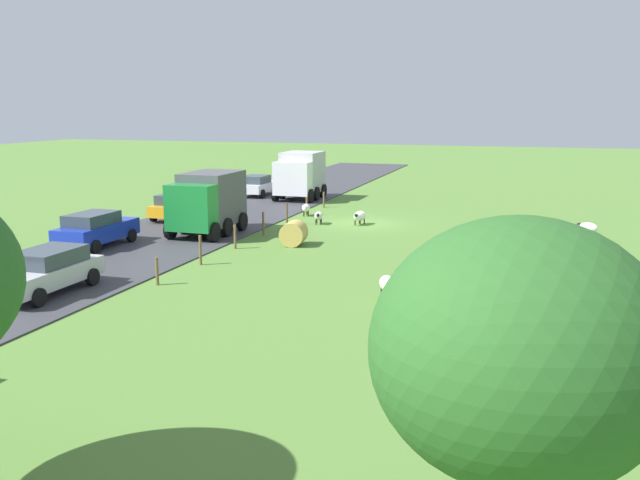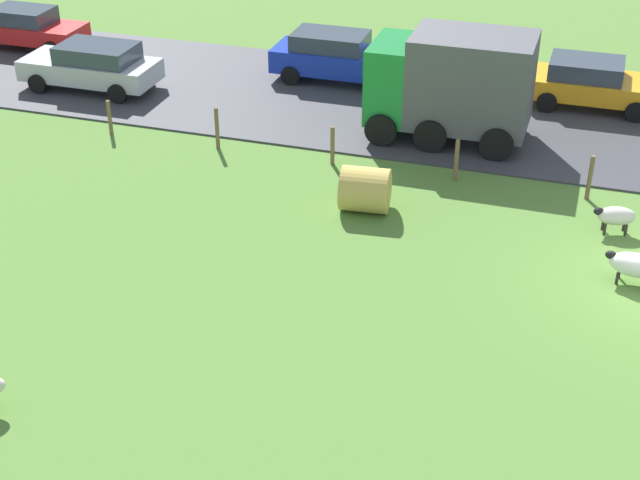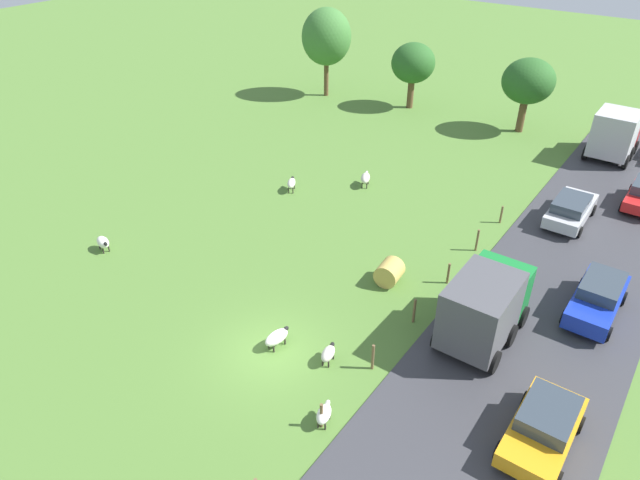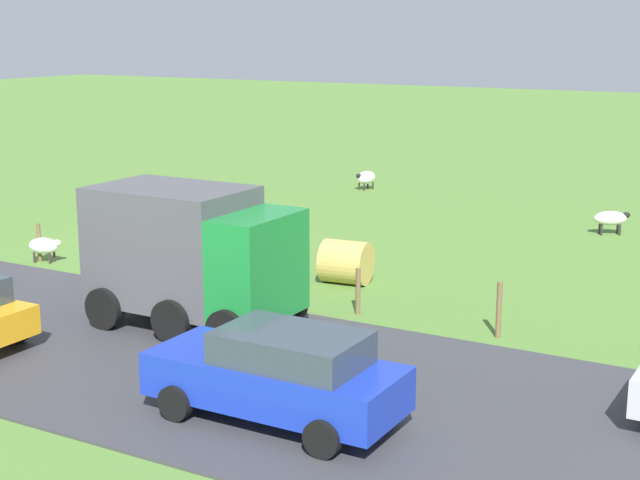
{
  "view_description": "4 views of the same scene",
  "coord_description": "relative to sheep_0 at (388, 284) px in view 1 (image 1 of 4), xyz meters",
  "views": [
    {
      "loc": [
        -9.57,
        38.28,
        6.7
      ],
      "look_at": [
        -0.4,
        9.26,
        0.77
      ],
      "focal_mm": 39.05,
      "sensor_mm": 36.0,
      "label": 1
    },
    {
      "loc": [
        -18.77,
        1.91,
        11.4
      ],
      "look_at": [
        -1.14,
        7.51,
        0.55
      ],
      "focal_mm": 51.55,
      "sensor_mm": 36.0,
      "label": 2
    },
    {
      "loc": [
        11.91,
        -13.0,
        16.83
      ],
      "look_at": [
        -2.72,
        7.4,
        0.7
      ],
      "focal_mm": 31.91,
      "sensor_mm": 36.0,
      "label": 3
    },
    {
      "loc": [
        23.51,
        18.87,
        6.81
      ],
      "look_at": [
        0.29,
        5.6,
        0.77
      ],
      "focal_mm": 53.23,
      "sensor_mm": 36.0,
      "label": 4
    }
  ],
  "objects": [
    {
      "name": "fence_post_5",
      "position": [
        8.73,
        -2.92,
        0.07
      ],
      "size": [
        0.12,
        0.12,
        1.28
      ],
      "primitive_type": "cylinder",
      "color": "brown",
      "rests_on": "ground_plane"
    },
    {
      "name": "tree_0",
      "position": [
        -4.68,
        14.78,
        3.19
      ],
      "size": [
        3.61,
        3.61,
        5.43
      ],
      "color": "brown",
      "rests_on": "ground_plane"
    },
    {
      "name": "ground_plane",
      "position": [
        4.76,
        -15.22,
        -0.57
      ],
      "size": [
        160.0,
        160.0,
        0.0
      ],
      "primitive_type": "plane",
      "color": "#517A33"
    },
    {
      "name": "truck_0",
      "position": [
        11.53,
        -9.28,
        1.21
      ],
      "size": [
        2.7,
        4.7,
        3.19
      ],
      "color": "#197F33",
      "rests_on": "road_strip"
    },
    {
      "name": "sheep_0",
      "position": [
        0.0,
        0.0,
        0.0
      ],
      "size": [
        0.99,
        1.33,
        0.85
      ],
      "color": "beige",
      "rests_on": "ground_plane"
    },
    {
      "name": "fence_post_0",
      "position": [
        8.73,
        -20.61,
        -0.05
      ],
      "size": [
        0.12,
        0.12,
        1.04
      ],
      "primitive_type": "cylinder",
      "color": "brown",
      "rests_on": "ground_plane"
    },
    {
      "name": "fence_post_4",
      "position": [
        8.73,
        -6.46,
        0.0
      ],
      "size": [
        0.12,
        0.12,
        1.14
      ],
      "primitive_type": "cylinder",
      "color": "brown",
      "rests_on": "ground_plane"
    },
    {
      "name": "sheep_5",
      "position": [
        4.79,
        -14.77,
        -0.07
      ],
      "size": [
        0.71,
        1.32,
        0.78
      ],
      "color": "white",
      "rests_on": "ground_plane"
    },
    {
      "name": "sheep_2",
      "position": [
        -7.33,
        -14.45,
        -0.06
      ],
      "size": [
        1.15,
        0.8,
        0.79
      ],
      "color": "white",
      "rests_on": "ground_plane"
    },
    {
      "name": "road_strip",
      "position": [
        13.45,
        -15.22,
        -0.54
      ],
      "size": [
        8.0,
        80.0,
        0.06
      ],
      "primitive_type": "cube",
      "color": "#38383D",
      "rests_on": "ground_plane"
    },
    {
      "name": "car_2",
      "position": [
        15.38,
        -13.17,
        0.28
      ],
      "size": [
        2.16,
        4.18,
        1.52
      ],
      "color": "orange",
      "rests_on": "road_strip"
    },
    {
      "name": "fence_post_1",
      "position": [
        8.73,
        -17.07,
        0.0
      ],
      "size": [
        0.12,
        0.12,
        1.15
      ],
      "primitive_type": "cylinder",
      "color": "brown",
      "rests_on": "ground_plane"
    },
    {
      "name": "truck_2",
      "position": [
        11.45,
        -23.68,
        1.25
      ],
      "size": [
        2.84,
        4.26,
        3.33
      ],
      "color": "white",
      "rests_on": "road_strip"
    },
    {
      "name": "fence_post_2",
      "position": [
        8.73,
        -13.53,
        0.06
      ],
      "size": [
        0.12,
        0.12,
        1.26
      ],
      "primitive_type": "cylinder",
      "color": "brown",
      "rests_on": "ground_plane"
    },
    {
      "name": "fence_post_3",
      "position": [
        8.73,
        -10.0,
        0.05
      ],
      "size": [
        0.12,
        0.12,
        1.25
      ],
      "primitive_type": "cylinder",
      "color": "brown",
      "rests_on": "ground_plane"
    },
    {
      "name": "sheep_4",
      "position": [
        7.08,
        -14.27,
        -0.1
      ],
      "size": [
        0.66,
        1.08,
        0.71
      ],
      "color": "beige",
      "rests_on": "ground_plane"
    },
    {
      "name": "sheep_1",
      "position": [
        -3.43,
        -3.29,
        -0.02
      ],
      "size": [
        0.96,
        1.21,
        0.8
      ],
      "color": "silver",
      "rests_on": "ground_plane"
    },
    {
      "name": "car_0",
      "position": [
        15.16,
        -24.52,
        0.28
      ],
      "size": [
        2.08,
        3.88,
        1.52
      ],
      "color": "silver",
      "rests_on": "road_strip"
    },
    {
      "name": "car_6",
      "position": [
        15.13,
        -4.68,
        0.35
      ],
      "size": [
        2.05,
        4.56,
        1.66
      ],
      "color": "#1933B2",
      "rests_on": "road_strip"
    },
    {
      "name": "hay_bale_0",
      "position": [
        6.36,
        -8.06,
        0.02
      ],
      "size": [
        1.3,
        1.35,
        1.18
      ],
      "primitive_type": "cylinder",
      "rotation": [
        1.57,
        0.0,
        0.1
      ],
      "color": "tan",
      "rests_on": "ground_plane"
    },
    {
      "name": "car_3",
      "position": [
        11.88,
        2.95,
        0.3
      ],
      "size": [
        2.12,
        4.59,
        1.55
      ],
      "color": "#B7B7BC",
      "rests_on": "road_strip"
    },
    {
      "name": "sheep_3",
      "position": [
        8.72,
        -16.89,
        -0.08
      ],
      "size": [
        0.73,
        1.07,
        0.74
      ],
      "color": "white",
      "rests_on": "ground_plane"
    },
    {
      "name": "fence_post_6",
      "position": [
        8.73,
        0.61,
        -0.03
      ],
      "size": [
        0.12,
        0.12,
        1.07
      ],
      "primitive_type": "cylinder",
      "color": "brown",
      "rests_on": "ground_plane"
    }
  ]
}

